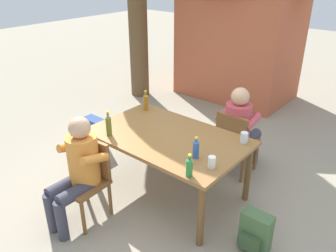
% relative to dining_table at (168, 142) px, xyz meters
% --- Properties ---
extents(ground_plane, '(24.00, 24.00, 0.00)m').
position_rel_dining_table_xyz_m(ground_plane, '(0.00, 0.00, -0.68)').
color(ground_plane, gray).
extents(dining_table, '(1.75, 1.09, 0.76)m').
position_rel_dining_table_xyz_m(dining_table, '(0.00, 0.00, 0.00)').
color(dining_table, olive).
rests_on(dining_table, ground_plane).
extents(chair_far_right, '(0.45, 0.45, 0.87)m').
position_rel_dining_table_xyz_m(chair_far_right, '(0.39, 0.84, -0.19)').
color(chair_far_right, brown).
rests_on(chair_far_right, ground_plane).
extents(chair_near_left, '(0.47, 0.47, 0.87)m').
position_rel_dining_table_xyz_m(chair_near_left, '(-0.40, -0.84, -0.19)').
color(chair_near_left, brown).
rests_on(chair_near_left, ground_plane).
extents(person_in_white_shirt, '(0.47, 0.62, 1.18)m').
position_rel_dining_table_xyz_m(person_in_white_shirt, '(0.39, 0.95, -0.03)').
color(person_in_white_shirt, '#B7424C').
rests_on(person_in_white_shirt, ground_plane).
extents(person_in_plaid_shirt, '(0.47, 0.62, 1.18)m').
position_rel_dining_table_xyz_m(person_in_plaid_shirt, '(-0.39, -0.95, -0.03)').
color(person_in_plaid_shirt, orange).
rests_on(person_in_plaid_shirt, ground_plane).
extents(bottle_blue, '(0.06, 0.06, 0.23)m').
position_rel_dining_table_xyz_m(bottle_blue, '(0.51, -0.18, 0.18)').
color(bottle_blue, '#2D56A3').
rests_on(bottle_blue, dining_table).
extents(bottle_amber, '(0.06, 0.06, 0.27)m').
position_rel_dining_table_xyz_m(bottle_amber, '(-0.69, 0.37, 0.20)').
color(bottle_amber, '#996019').
rests_on(bottle_amber, dining_table).
extents(bottle_olive, '(0.06, 0.06, 0.30)m').
position_rel_dining_table_xyz_m(bottle_olive, '(-0.51, -0.41, 0.21)').
color(bottle_olive, '#566623').
rests_on(bottle_olive, dining_table).
extents(bottle_green, '(0.06, 0.06, 0.23)m').
position_rel_dining_table_xyz_m(bottle_green, '(0.65, -0.48, 0.18)').
color(bottle_green, '#287A38').
rests_on(bottle_green, dining_table).
extents(cup_white, '(0.07, 0.07, 0.12)m').
position_rel_dining_table_xyz_m(cup_white, '(0.73, -0.23, 0.14)').
color(cup_white, white).
rests_on(cup_white, dining_table).
extents(cup_glass, '(0.08, 0.08, 0.12)m').
position_rel_dining_table_xyz_m(cup_glass, '(0.73, 0.40, 0.14)').
color(cup_glass, silver).
rests_on(cup_glass, dining_table).
extents(backpack_by_near_side, '(0.29, 0.22, 0.41)m').
position_rel_dining_table_xyz_m(backpack_by_near_side, '(1.22, -0.17, -0.49)').
color(backpack_by_near_side, '#47663D').
rests_on(backpack_by_near_side, ground_plane).
extents(backpack_by_far_side, '(0.34, 0.24, 0.47)m').
position_rel_dining_table_xyz_m(backpack_by_far_side, '(-1.52, 0.13, -0.45)').
color(backpack_by_far_side, '#2D4784').
rests_on(backpack_by_far_side, ground_plane).
extents(brick_kiosk, '(2.44, 1.61, 2.61)m').
position_rel_dining_table_xyz_m(brick_kiosk, '(-1.07, 3.44, 0.69)').
color(brick_kiosk, '#B25638').
rests_on(brick_kiosk, ground_plane).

